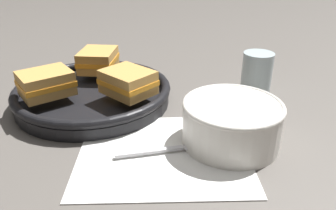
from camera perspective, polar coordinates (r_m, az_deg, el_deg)
The scene contains 9 objects.
ground_plane at distance 0.60m, azimuth 0.29°, elevation -4.53°, with size 4.00×4.00×0.00m, color #56514C.
napkin at distance 0.54m, azimuth -0.81°, elevation -8.12°, with size 0.31×0.27×0.00m.
soup_bowl at distance 0.55m, azimuth 11.02°, elevation -2.70°, with size 0.17×0.17×0.08m.
spoon at distance 0.54m, azimuth 2.93°, elevation -7.36°, with size 0.16×0.03×0.01m.
skillet at distance 0.71m, azimuth -12.86°, elevation 1.97°, with size 0.33×0.33×0.04m.
sandwich_near_left at distance 0.67m, azimuth -20.49°, elevation 3.60°, with size 0.12×0.11×0.05m.
sandwich_near_right at distance 0.64m, azimuth -6.99°, elevation 3.99°, with size 0.12×0.12×0.05m.
sandwich_far_left at distance 0.78m, azimuth -12.06°, elevation 7.68°, with size 0.10×0.11×0.05m.
drinking_glass at distance 0.75m, azimuth 15.19°, elevation 5.31°, with size 0.07×0.07×0.09m.
Camera 1 is at (-0.10, -0.50, 0.31)m, focal length 35.00 mm.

